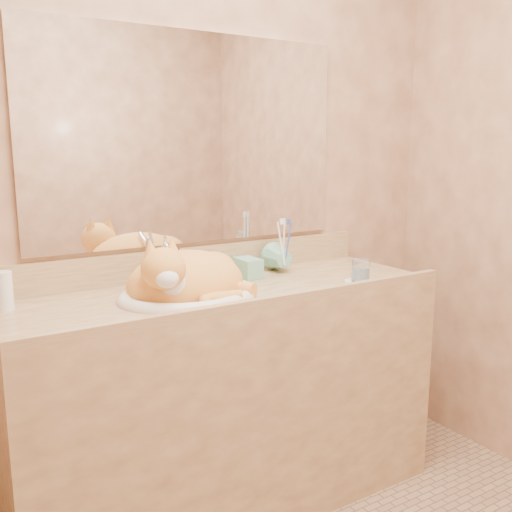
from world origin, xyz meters
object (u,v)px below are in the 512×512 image
vanity_counter (227,398)px  sink_basin (189,276)px  water_glass (361,271)px  toothbrush_cup (285,261)px  soap_dispenser (256,258)px  cat (185,277)px

vanity_counter → sink_basin: size_ratio=3.28×
sink_basin → water_glass: 0.66m
toothbrush_cup → soap_dispenser: bearing=-169.7°
cat → soap_dispenser: size_ratio=2.46×
sink_basin → cat: (-0.01, 0.01, -0.01)m
toothbrush_cup → water_glass: (0.15, -0.29, -0.00)m
sink_basin → cat: 0.02m
vanity_counter → toothbrush_cup: bearing=16.8°
sink_basin → water_glass: bearing=-11.3°
sink_basin → cat: bearing=145.7°
cat → soap_dispenser: 0.35m
toothbrush_cup → water_glass: bearing=-61.8°
toothbrush_cup → water_glass: 0.32m
sink_basin → toothbrush_cup: (0.49, 0.12, -0.02)m
toothbrush_cup → sink_basin: bearing=-166.2°
sink_basin → soap_dispenser: (0.33, 0.09, 0.01)m
sink_basin → soap_dispenser: soap_dispenser is taller
sink_basin → water_glass: (0.64, -0.17, -0.03)m
water_glass → soap_dispenser: bearing=140.1°
soap_dispenser → vanity_counter: bearing=-159.0°
cat → toothbrush_cup: cat is taller
sink_basin → toothbrush_cup: 0.50m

